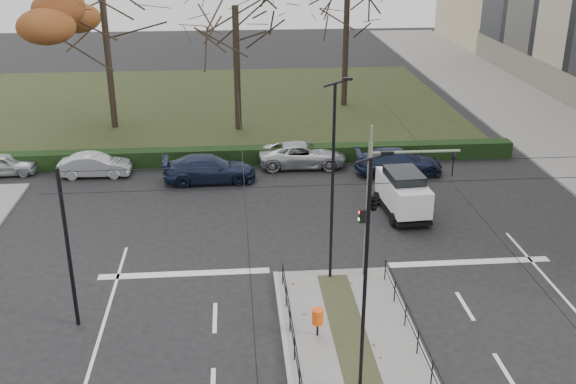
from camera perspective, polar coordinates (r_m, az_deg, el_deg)
The scene contains 17 objects.
ground at distance 23.85m, azimuth 5.35°, elevation -12.63°, with size 140.00×140.00×0.00m, color black.
sidewalk_east at distance 48.56m, azimuth 22.14°, elevation 4.40°, with size 8.00×90.00×0.14m, color slate.
park at distance 53.03m, azimuth -7.11°, elevation 7.27°, with size 38.00×26.00×0.10m, color #273219.
hedge at distance 40.08m, azimuth -7.72°, elevation 2.96°, with size 38.00×1.00×1.00m, color black.
median_railing at distance 21.22m, azimuth 6.68°, elevation -14.45°, with size 4.14×13.24×0.92m.
catenary at distance 23.50m, azimuth 4.97°, elevation -3.51°, with size 20.00×34.00×6.00m.
traffic_light at distance 26.38m, azimuth 7.49°, elevation -0.65°, with size 3.83×2.19×5.64m.
litter_bin at distance 23.53m, azimuth 2.53°, elevation -10.52°, with size 0.40×0.40×1.03m.
streetlamp_median_near at distance 19.42m, azimuth 6.61°, elevation -7.28°, with size 0.65×0.13×7.74m.
streetlamp_median_far at distance 25.70m, azimuth 3.84°, elevation 0.90°, with size 0.68×0.14×8.12m.
parked_car_first at distance 41.40m, azimuth -23.01°, elevation 2.16°, with size 1.49×3.70×1.26m, color #B5B8BD.
parked_car_second at distance 39.47m, azimuth -16.03°, elevation 2.20°, with size 1.37×3.93×1.30m, color #B5B8BD.
parked_car_third at distance 37.39m, azimuth -6.67°, elevation 1.97°, with size 2.06×5.08×1.47m, color #1C2541.
parked_car_fourth at distance 39.48m, azimuth 1.23°, elevation 3.18°, with size 2.35×5.09×1.41m, color #B5B8BD.
white_van at distance 33.34m, azimuth 9.71°, elevation 0.02°, with size 2.12×4.19×2.23m.
bare_tree_near at distance 45.03m, azimuth -4.48°, elevation 14.73°, with size 7.68×7.68×10.98m.
parked_car_fifth at distance 38.80m, azimuth 9.34°, elevation 2.55°, with size 2.01×4.94×1.44m, color #1C2541.
Camera 1 is at (-3.81, -19.22, 13.60)m, focal length 42.00 mm.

